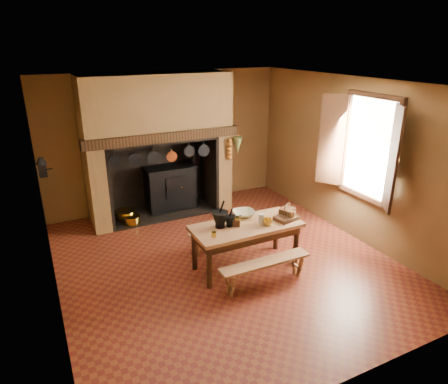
{
  "coord_description": "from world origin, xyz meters",
  "views": [
    {
      "loc": [
        -2.51,
        -5.06,
        3.34
      ],
      "look_at": [
        0.14,
        0.3,
        1.07
      ],
      "focal_mm": 32.0,
      "sensor_mm": 36.0,
      "label": 1
    }
  ],
  "objects_px": {
    "mixing_bowl": "(244,214)",
    "wicker_basket": "(287,212)",
    "coffee_grinder": "(236,222)",
    "iron_range": "(171,187)",
    "bench_front": "(265,267)",
    "work_table": "(246,231)"
  },
  "relations": [
    {
      "from": "iron_range",
      "to": "bench_front",
      "type": "distance_m",
      "value": 3.32
    },
    {
      "from": "iron_range",
      "to": "coffee_grinder",
      "type": "bearing_deg",
      "value": -87.66
    },
    {
      "from": "work_table",
      "to": "mixing_bowl",
      "type": "height_order",
      "value": "mixing_bowl"
    },
    {
      "from": "iron_range",
      "to": "wicker_basket",
      "type": "distance_m",
      "value": 2.94
    },
    {
      "from": "work_table",
      "to": "bench_front",
      "type": "bearing_deg",
      "value": -90.0
    },
    {
      "from": "work_table",
      "to": "coffee_grinder",
      "type": "height_order",
      "value": "coffee_grinder"
    },
    {
      "from": "work_table",
      "to": "wicker_basket",
      "type": "xyz_separation_m",
      "value": [
        0.74,
        -0.01,
        0.19
      ]
    },
    {
      "from": "iron_range",
      "to": "work_table",
      "type": "height_order",
      "value": "iron_range"
    },
    {
      "from": "iron_range",
      "to": "coffee_grinder",
      "type": "height_order",
      "value": "iron_range"
    },
    {
      "from": "iron_range",
      "to": "work_table",
      "type": "distance_m",
      "value": 2.75
    },
    {
      "from": "bench_front",
      "to": "work_table",
      "type": "bearing_deg",
      "value": 90.0
    },
    {
      "from": "bench_front",
      "to": "mixing_bowl",
      "type": "bearing_deg",
      "value": 82.1
    },
    {
      "from": "bench_front",
      "to": "mixing_bowl",
      "type": "distance_m",
      "value": 0.99
    },
    {
      "from": "iron_range",
      "to": "mixing_bowl",
      "type": "xyz_separation_m",
      "value": [
        0.39,
        -2.44,
        0.29
      ]
    },
    {
      "from": "mixing_bowl",
      "to": "wicker_basket",
      "type": "bearing_deg",
      "value": -25.74
    },
    {
      "from": "bench_front",
      "to": "iron_range",
      "type": "bearing_deg",
      "value": 94.69
    },
    {
      "from": "bench_front",
      "to": "mixing_bowl",
      "type": "height_order",
      "value": "mixing_bowl"
    },
    {
      "from": "coffee_grinder",
      "to": "wicker_basket",
      "type": "xyz_separation_m",
      "value": [
        0.9,
        -0.04,
        0.01
      ]
    },
    {
      "from": "iron_range",
      "to": "bench_front",
      "type": "relative_size",
      "value": 1.15
    },
    {
      "from": "bench_front",
      "to": "wicker_basket",
      "type": "height_order",
      "value": "wicker_basket"
    },
    {
      "from": "bench_front",
      "to": "wicker_basket",
      "type": "relative_size",
      "value": 4.91
    },
    {
      "from": "mixing_bowl",
      "to": "wicker_basket",
      "type": "xyz_separation_m",
      "value": [
        0.62,
        -0.3,
        0.03
      ]
    }
  ]
}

